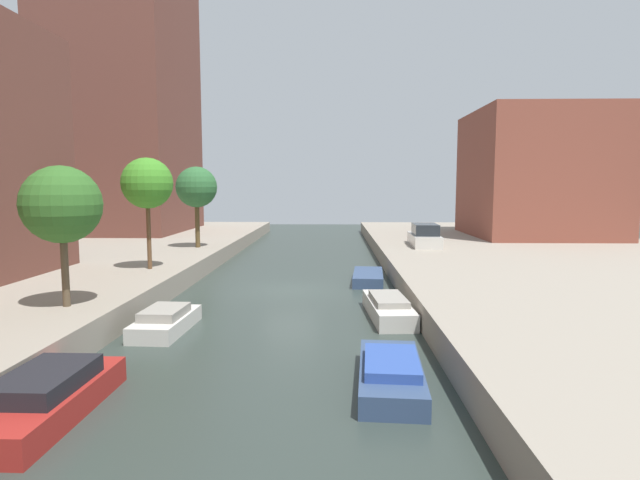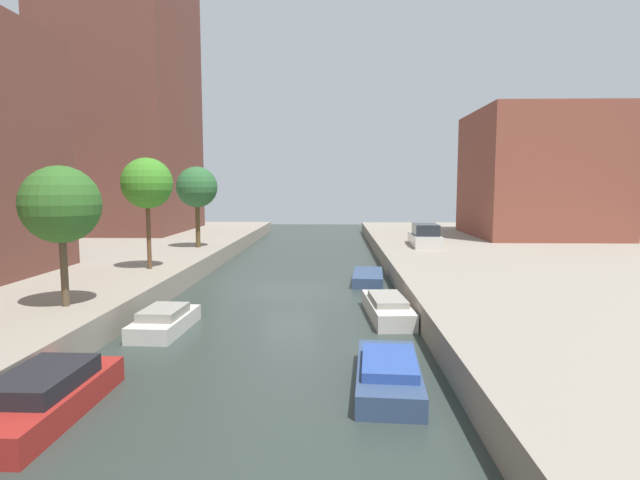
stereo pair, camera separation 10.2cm
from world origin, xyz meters
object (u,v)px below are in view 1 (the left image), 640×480
object	(u,v)px
apartment_tower_far	(125,101)
street_tree_3	(196,188)
moored_boat_left_1	(46,398)
low_block_right	(537,174)
street_tree_1	(62,205)
moored_boat_right_1	(391,373)
parked_car	(424,237)
moored_boat_left_2	(166,321)
moored_boat_right_2	(388,308)
street_tree_2	(147,184)
moored_boat_right_3	(368,277)

from	to	relation	value
apartment_tower_far	street_tree_3	bearing A→B (deg)	-52.24
street_tree_3	moored_boat_left_1	xyz separation A→B (m)	(2.60, -22.08, -4.41)
street_tree_3	low_block_right	bearing A→B (deg)	18.87
street_tree_1	moored_boat_right_1	bearing A→B (deg)	-21.41
parked_car	moored_boat_right_1	distance (m)	22.04
street_tree_3	moored_boat_right_1	world-z (taller)	street_tree_3
moored_boat_left_2	moored_boat_right_2	distance (m)	8.03
street_tree_3	moored_boat_left_2	world-z (taller)	street_tree_3
street_tree_1	street_tree_3	bearing A→B (deg)	90.00
street_tree_3	moored_boat_left_1	world-z (taller)	street_tree_3
apartment_tower_far	street_tree_2	bearing A→B (deg)	-65.73
street_tree_3	moored_boat_left_2	distance (m)	16.52
moored_boat_right_1	moored_boat_right_3	size ratio (longest dim) A/B	1.04
moored_boat_left_2	moored_boat_right_1	distance (m)	8.48
low_block_right	moored_boat_right_3	bearing A→B (deg)	-133.54
moored_boat_left_1	moored_boat_left_2	size ratio (longest dim) A/B	1.24
low_block_right	parked_car	bearing A→B (deg)	-144.42
apartment_tower_far	moored_boat_left_1	xyz separation A→B (m)	(11.89, -34.07, -11.78)
low_block_right	moored_boat_right_1	size ratio (longest dim) A/B	2.64
street_tree_1	street_tree_2	world-z (taller)	street_tree_2
moored_boat_right_1	parked_car	bearing A→B (deg)	77.99
street_tree_1	moored_boat_left_1	world-z (taller)	street_tree_1
moored_boat_right_2	moored_boat_right_3	xyz separation A→B (m)	(-0.28, 7.04, -0.11)
street_tree_3	parked_car	bearing A→B (deg)	5.10
low_block_right	moored_boat_left_1	xyz separation A→B (m)	(-22.11, -30.52, -5.46)
low_block_right	moored_boat_right_2	bearing A→B (deg)	-122.33
moored_boat_right_2	moored_boat_right_1	bearing A→B (deg)	-95.45
moored_boat_right_1	moored_boat_right_2	bearing A→B (deg)	84.55
street_tree_3	parked_car	distance (m)	15.16
low_block_right	moored_boat_left_2	world-z (taller)	low_block_right
street_tree_1	moored_boat_left_2	distance (m)	5.04
street_tree_1	moored_boat_left_2	size ratio (longest dim) A/B	1.33
moored_boat_left_1	moored_boat_right_2	distance (m)	11.85
parked_car	moored_boat_right_2	xyz separation A→B (m)	(-3.94, -14.84, -1.24)
low_block_right	moored_boat_left_2	distance (m)	32.84
moored_boat_right_1	moored_boat_right_3	world-z (taller)	moored_boat_right_1
moored_boat_right_2	moored_boat_right_3	bearing A→B (deg)	92.30
street_tree_1	moored_boat_right_2	xyz separation A→B (m)	(10.81, 2.69, -3.95)
moored_boat_left_1	moored_boat_right_3	world-z (taller)	moored_boat_left_1
street_tree_2	street_tree_3	distance (m)	8.61
moored_boat_right_3	street_tree_1	bearing A→B (deg)	-137.23
street_tree_1	moored_boat_right_3	distance (m)	14.90
moored_boat_left_1	moored_boat_left_2	world-z (taller)	moored_boat_left_1
moored_boat_left_2	moored_boat_right_2	size ratio (longest dim) A/B	0.77
apartment_tower_far	street_tree_1	size ratio (longest dim) A/B	4.88
moored_boat_right_1	moored_boat_right_3	bearing A→B (deg)	88.52
street_tree_3	moored_boat_left_1	distance (m)	22.66
apartment_tower_far	street_tree_2	distance (m)	23.70
street_tree_1	moored_boat_right_1	size ratio (longest dim) A/B	1.11
street_tree_2	moored_boat_right_2	xyz separation A→B (m)	(10.81, -4.92, -4.67)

